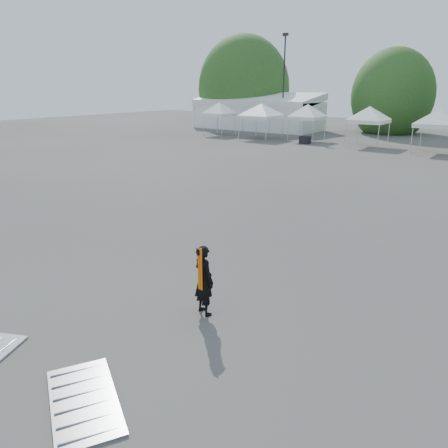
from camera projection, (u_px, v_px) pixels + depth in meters
The scene contains 13 objects.
ground at pixel (244, 261), 13.04m from camera, with size 120.00×120.00×0.00m, color #474442.
marquee at pixel (257, 112), 51.71m from camera, with size 15.00×6.25×4.23m.
light_pole_west at pixel (284, 78), 47.51m from camera, with size 0.60×0.25×10.30m.
tree_far_w at pixel (244, 89), 55.50m from camera, with size 4.80×4.80×7.30m.
tree_mid_w at pixel (392, 96), 46.95m from camera, with size 4.16×4.16×6.33m.
tent_a at pixel (219, 105), 45.41m from camera, with size 3.76×3.76×3.88m.
tent_b at pixel (261, 106), 42.20m from camera, with size 4.70×4.70×3.88m.
tent_c at pixel (308, 107), 40.73m from camera, with size 3.93×3.93×3.88m.
tent_d at pixel (370, 109), 36.84m from camera, with size 4.18×4.18×3.88m.
tent_e at pixel (439, 112), 33.04m from camera, with size 4.23×4.23×3.88m.
man at pixel (204, 280), 9.81m from camera, with size 0.69×0.56×1.65m.
barrier_mid at pixel (84, 401), 7.21m from camera, with size 2.32×1.92×0.07m.
crate_west at pixel (305, 140), 39.08m from camera, with size 0.87×0.68×0.68m, color black.
Camera 1 is at (6.76, -10.04, 5.01)m, focal length 35.00 mm.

